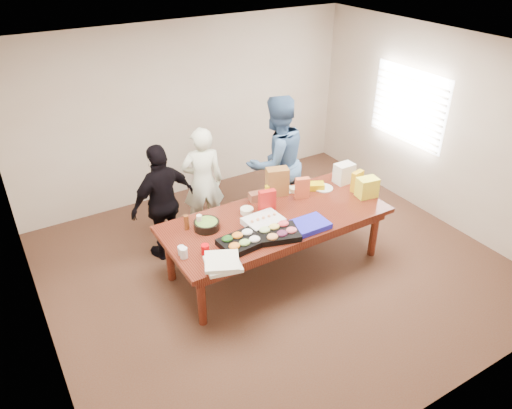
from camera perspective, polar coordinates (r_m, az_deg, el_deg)
floor at (r=6.36m, az=2.24°, el=-7.31°), size 5.50×5.00×0.02m
ceiling at (r=5.16m, az=2.87°, el=17.29°), size 5.50×5.00×0.02m
wall_back at (r=7.67m, az=-7.96°, el=10.92°), size 5.50×0.04×2.70m
wall_front at (r=4.13m, az=22.18°, el=-10.15°), size 5.50×0.04×2.70m
wall_left at (r=4.88m, az=-25.67°, el=-4.22°), size 0.04×5.00×2.70m
wall_right at (r=7.39m, az=20.86°, el=8.43°), size 0.04×5.00×2.70m
window_panel at (r=7.67m, az=17.52°, el=11.02°), size 0.03×1.40×1.10m
window_blinds at (r=7.65m, az=17.31°, el=10.98°), size 0.04×1.36×1.00m
conference_table at (r=6.13m, az=2.31°, el=-4.47°), size 2.80×1.20×0.75m
office_chair at (r=7.33m, az=3.97°, el=2.81°), size 0.58×0.58×0.97m
person_center at (r=6.66m, az=-6.29°, el=2.64°), size 0.65×0.51×1.59m
person_right at (r=6.79m, az=2.40°, el=4.97°), size 0.97×0.77×1.92m
person_left at (r=6.25m, az=-10.88°, el=0.25°), size 0.99×0.60×1.58m
veggie_tray at (r=5.41m, az=-1.78°, el=-4.49°), size 0.50×0.41×0.07m
fruit_tray at (r=5.56m, az=2.61°, el=-3.43°), size 0.55×0.48×0.07m
sheet_cake at (r=5.77m, az=0.87°, el=-1.99°), size 0.46×0.36×0.08m
salad_bowl at (r=5.71m, az=-5.85°, el=-2.43°), size 0.34×0.34×0.10m
chip_bag_blue at (r=5.75m, az=6.33°, el=-2.39°), size 0.44×0.33×0.07m
chip_bag_red at (r=5.95m, az=1.33°, el=0.36°), size 0.22×0.12×0.30m
chip_bag_yellow at (r=6.59m, az=11.83°, el=2.74°), size 0.20×0.11×0.28m
chip_bag_orange at (r=6.30m, az=5.48°, el=1.96°), size 0.20×0.13×0.28m
mayo_jar at (r=6.08m, az=0.70°, el=0.15°), size 0.10×0.10×0.13m
mustard_bottle at (r=6.28m, az=1.33°, el=1.50°), size 0.07×0.07×0.18m
dressing_bottle at (r=5.70m, az=-8.21°, el=-2.10°), size 0.08×0.08×0.19m
ranch_bottle at (r=5.67m, az=-6.68°, el=-2.11°), size 0.07×0.07×0.19m
banana_bunch at (r=6.57m, az=6.92°, el=2.18°), size 0.29×0.25×0.08m
bread_loaf at (r=6.26m, az=0.47°, el=1.03°), size 0.30×0.16×0.11m
kraft_bag at (r=6.33m, az=2.52°, el=2.72°), size 0.32×0.25×0.37m
red_cup at (r=5.29m, az=-6.01°, el=-5.30°), size 0.10×0.10×0.12m
clear_cup_a at (r=5.26m, az=-8.53°, el=-5.67°), size 0.09×0.09×0.12m
clear_cup_b at (r=5.32m, az=-8.81°, el=-5.38°), size 0.09×0.09×0.11m
pizza_box_lower at (r=5.13m, az=-3.92°, el=-7.04°), size 0.43×0.43×0.04m
pizza_box_upper at (r=5.10m, az=-4.04°, el=-6.70°), size 0.48×0.48×0.04m
plate_a at (r=6.61m, az=7.94°, el=1.94°), size 0.29×0.29×0.02m
plate_b at (r=6.52m, az=3.44°, el=1.80°), size 0.31×0.31×0.02m
dip_bowl_a at (r=6.49m, az=4.56°, el=1.78°), size 0.16×0.16×0.06m
dip_bowl_b at (r=5.98m, az=-1.08°, el=-0.74°), size 0.17×0.17×0.07m
grocery_bag_white at (r=6.76m, az=10.35°, el=3.66°), size 0.26×0.19×0.28m
grocery_bag_yellow at (r=6.47m, az=12.97°, el=1.98°), size 0.29×0.22×0.26m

